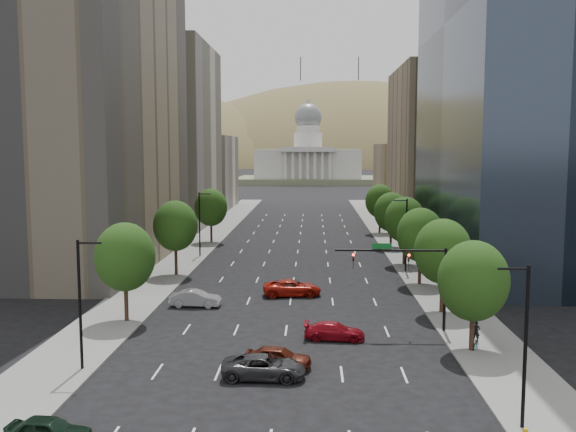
# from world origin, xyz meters

# --- Properties ---
(sidewalk_left) EXTENTS (6.00, 200.00, 0.15)m
(sidewalk_left) POSITION_xyz_m (-15.50, 60.00, 0.07)
(sidewalk_left) COLOR slate
(sidewalk_left) RESTS_ON ground
(sidewalk_right) EXTENTS (6.00, 200.00, 0.15)m
(sidewalk_right) POSITION_xyz_m (15.50, 60.00, 0.07)
(sidewalk_right) COLOR slate
(sidewalk_right) RESTS_ON ground
(midrise_cream_left) EXTENTS (14.00, 30.00, 35.00)m
(midrise_cream_left) POSITION_xyz_m (-25.00, 103.00, 17.50)
(midrise_cream_left) COLOR beige
(midrise_cream_left) RESTS_ON ground
(filler_left) EXTENTS (14.00, 26.00, 18.00)m
(filler_left) POSITION_xyz_m (-25.00, 136.00, 9.00)
(filler_left) COLOR beige
(filler_left) RESTS_ON ground
(tower_glass_right) EXTENTS (16.00, 38.00, 60.00)m
(tower_glass_right) POSITION_xyz_m (26.00, 58.00, 30.00)
(tower_glass_right) COLOR black
(tower_glass_right) RESTS_ON ground
(parking_tan_right) EXTENTS (14.00, 30.00, 30.00)m
(parking_tan_right) POSITION_xyz_m (25.00, 100.00, 15.00)
(parking_tan_right) COLOR #8C7759
(parking_tan_right) RESTS_ON ground
(filler_right) EXTENTS (14.00, 26.00, 16.00)m
(filler_right) POSITION_xyz_m (25.00, 133.00, 8.00)
(filler_right) COLOR #8C7759
(filler_right) RESTS_ON ground
(tree_right_0) EXTENTS (5.20, 5.20, 8.39)m
(tree_right_0) POSITION_xyz_m (14.00, 25.00, 5.39)
(tree_right_0) COLOR #382316
(tree_right_0) RESTS_ON ground
(tree_right_1) EXTENTS (5.20, 5.20, 8.75)m
(tree_right_1) POSITION_xyz_m (14.00, 36.00, 5.75)
(tree_right_1) COLOR #382316
(tree_right_1) RESTS_ON ground
(tree_right_2) EXTENTS (5.20, 5.20, 8.61)m
(tree_right_2) POSITION_xyz_m (14.00, 48.00, 5.60)
(tree_right_2) COLOR #382316
(tree_right_2) RESTS_ON ground
(tree_right_3) EXTENTS (5.20, 5.20, 8.89)m
(tree_right_3) POSITION_xyz_m (14.00, 60.00, 5.89)
(tree_right_3) COLOR #382316
(tree_right_3) RESTS_ON ground
(tree_right_4) EXTENTS (5.20, 5.20, 8.46)m
(tree_right_4) POSITION_xyz_m (14.00, 74.00, 5.46)
(tree_right_4) COLOR #382316
(tree_right_4) RESTS_ON ground
(tree_right_5) EXTENTS (5.20, 5.20, 8.75)m
(tree_right_5) POSITION_xyz_m (14.00, 90.00, 5.75)
(tree_right_5) COLOR #382316
(tree_right_5) RESTS_ON ground
(tree_left_0) EXTENTS (5.20, 5.20, 8.75)m
(tree_left_0) POSITION_xyz_m (-14.00, 32.00, 5.75)
(tree_left_0) COLOR #382316
(tree_left_0) RESTS_ON ground
(tree_left_1) EXTENTS (5.20, 5.20, 8.97)m
(tree_left_1) POSITION_xyz_m (-14.00, 52.00, 5.96)
(tree_left_1) COLOR #382316
(tree_left_1) RESTS_ON ground
(tree_left_2) EXTENTS (5.20, 5.20, 8.68)m
(tree_left_2) POSITION_xyz_m (-14.00, 78.00, 5.68)
(tree_left_2) COLOR #382316
(tree_left_2) RESTS_ON ground
(streetlight_rs) EXTENTS (1.70, 0.20, 9.00)m
(streetlight_rs) POSITION_xyz_m (13.44, 12.00, 4.84)
(streetlight_rs) COLOR black
(streetlight_rs) RESTS_ON ground
(streetlight_rn) EXTENTS (1.70, 0.20, 9.00)m
(streetlight_rn) POSITION_xyz_m (13.44, 55.00, 4.84)
(streetlight_rn) COLOR black
(streetlight_rn) RESTS_ON ground
(streetlight_ls) EXTENTS (1.70, 0.20, 9.00)m
(streetlight_ls) POSITION_xyz_m (-13.44, 20.00, 4.84)
(streetlight_ls) COLOR black
(streetlight_ls) RESTS_ON ground
(streetlight_ln) EXTENTS (1.70, 0.20, 9.00)m
(streetlight_ln) POSITION_xyz_m (-13.44, 65.00, 4.84)
(streetlight_ln) COLOR black
(streetlight_ln) RESTS_ON ground
(traffic_signal) EXTENTS (9.12, 0.40, 7.38)m
(traffic_signal) POSITION_xyz_m (10.53, 30.00, 5.17)
(traffic_signal) COLOR black
(traffic_signal) RESTS_ON ground
(capitol) EXTENTS (60.00, 40.00, 35.20)m
(capitol) POSITION_xyz_m (0.00, 249.71, 8.58)
(capitol) COLOR #596647
(capitol) RESTS_ON ground
(foothills) EXTENTS (720.00, 413.00, 263.00)m
(foothills) POSITION_xyz_m (34.67, 599.39, -37.78)
(foothills) COLOR olive
(foothills) RESTS_ON ground
(car_dkgrn) EXTENTS (4.51, 2.15, 1.49)m
(car_dkgrn) POSITION_xyz_m (-11.25, 9.24, 0.74)
(car_dkgrn) COLOR black
(car_dkgrn) RESTS_ON ground
(car_dkgrey) EXTENTS (5.60, 2.66, 1.54)m
(car_dkgrey) POSITION_xyz_m (-1.00, 19.05, 0.77)
(car_dkgrey) COLOR #2D2D2F
(car_dkgrey) RESTS_ON ground
(car_red_near) EXTENTS (4.90, 2.25, 1.39)m
(car_red_near) POSITION_xyz_m (3.93, 27.65, 0.69)
(car_red_near) COLOR maroon
(car_red_near) RESTS_ON ground
(car_maroon) EXTENTS (4.78, 2.36, 1.57)m
(car_maroon) POSITION_xyz_m (-0.16, 20.95, 0.78)
(car_maroon) COLOR #4B170C
(car_maroon) RESTS_ON ground
(car_silver) EXTENTS (4.92, 1.91, 1.60)m
(car_silver) POSITION_xyz_m (-9.00, 37.58, 0.80)
(car_silver) COLOR #A4A3A9
(car_silver) RESTS_ON ground
(car_red_far) EXTENTS (6.25, 3.48, 1.65)m
(car_red_far) POSITION_xyz_m (0.09, 42.39, 0.83)
(car_red_far) COLOR #9C140B
(car_red_far) RESTS_ON ground
(cyclist) EXTENTS (1.16, 1.66, 2.09)m
(cyclist) POSITION_xyz_m (14.42, 25.37, 0.85)
(cyclist) COLOR black
(cyclist) RESTS_ON sidewalk_right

